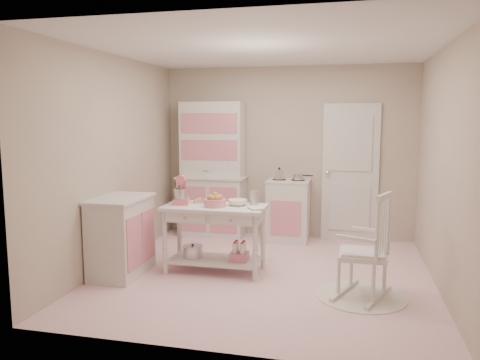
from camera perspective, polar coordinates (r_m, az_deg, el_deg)
name	(u,v)px	position (r m, az deg, el deg)	size (l,w,h in m)	color
room_shell	(266,134)	(5.32, 3.13, 5.62)	(3.84, 3.84, 2.62)	pink
door	(350,173)	(7.14, 13.29, 0.88)	(0.82, 0.05, 2.04)	white
hutch	(212,169)	(7.24, -3.45, 1.31)	(1.06, 0.50, 2.08)	white
stove	(288,210)	(7.03, 5.90, -3.69)	(0.62, 0.57, 0.92)	white
base_cabinet	(121,236)	(5.65, -14.29, -6.67)	(0.54, 0.84, 0.92)	white
lace_rug	(361,296)	(5.12, 14.54, -13.53)	(0.92, 0.92, 0.01)	white
rocking_chair	(363,245)	(4.95, 14.75, -7.64)	(0.48, 0.72, 1.10)	white
work_table	(215,239)	(5.62, -3.08, -7.16)	(1.20, 0.60, 0.80)	white
stand_mixer	(181,190)	(5.65, -7.16, -1.22)	(0.20, 0.28, 0.34)	#DD5D73
cookie_tray	(207,202)	(5.74, -4.05, -2.68)	(0.34, 0.24, 0.02)	silver
bread_basket	(215,203)	(5.47, -3.06, -2.79)	(0.25, 0.25, 0.09)	pink
mixing_bowl	(238,202)	(5.53, -0.30, -2.76)	(0.23, 0.23, 0.07)	white
metal_pitcher	(254,198)	(5.56, 1.70, -2.19)	(0.10, 0.10, 0.17)	silver
recipe_book	(250,209)	(5.30, 1.20, -3.50)	(0.15, 0.21, 0.02)	white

